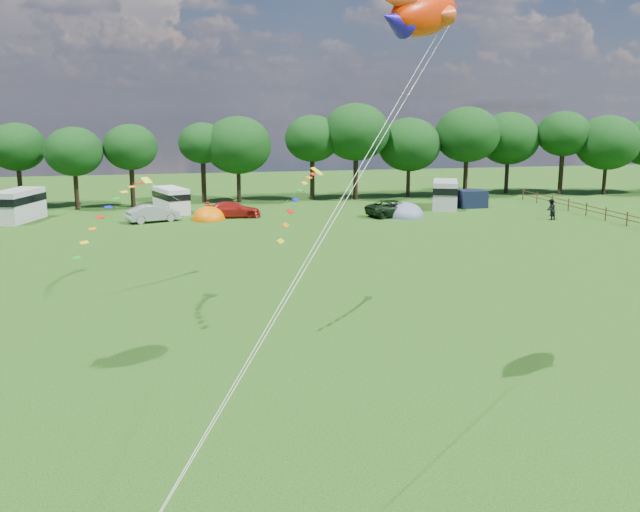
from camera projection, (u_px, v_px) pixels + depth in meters
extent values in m
plane|color=black|center=(376.00, 436.00, 21.81)|extent=(180.00, 180.00, 0.00)
cylinder|color=black|center=(20.00, 188.00, 71.02)|extent=(0.47, 0.47, 3.90)
ellipsoid|color=black|center=(17.00, 147.00, 70.19)|extent=(5.58, 5.58, 4.74)
cylinder|color=black|center=(77.00, 191.00, 69.34)|extent=(0.44, 0.44, 3.56)
ellipsoid|color=black|center=(74.00, 151.00, 68.54)|extent=(5.56, 5.56, 4.73)
cylinder|color=black|center=(132.00, 187.00, 71.32)|extent=(0.47, 0.47, 3.95)
ellipsoid|color=black|center=(130.00, 147.00, 70.51)|extent=(5.33, 5.33, 4.53)
cylinder|color=black|center=(204.00, 182.00, 74.51)|extent=(0.50, 0.50, 4.33)
ellipsoid|color=black|center=(202.00, 143.00, 73.68)|extent=(4.95, 4.95, 4.21)
cylinder|color=black|center=(239.00, 186.00, 74.93)|extent=(0.43, 0.43, 3.31)
ellipsoid|color=black|center=(238.00, 145.00, 74.05)|extent=(7.03, 7.03, 5.98)
cylinder|color=black|center=(312.00, 179.00, 76.72)|extent=(0.50, 0.50, 4.36)
ellipsoid|color=black|center=(312.00, 138.00, 75.82)|extent=(5.84, 5.84, 4.97)
cylinder|color=black|center=(356.00, 178.00, 76.83)|extent=(0.51, 0.51, 4.55)
ellipsoid|color=black|center=(356.00, 132.00, 75.81)|extent=(7.15, 7.15, 6.08)
cylinder|color=black|center=(408.00, 183.00, 78.95)|extent=(0.42, 0.42, 3.21)
ellipsoid|color=black|center=(409.00, 145.00, 78.09)|extent=(6.90, 6.90, 5.86)
cylinder|color=black|center=(465.00, 178.00, 79.58)|extent=(0.48, 0.48, 4.17)
ellipsoid|color=black|center=(467.00, 134.00, 78.60)|extent=(7.16, 7.16, 6.09)
cylinder|color=black|center=(507.00, 177.00, 82.73)|extent=(0.45, 0.45, 3.66)
ellipsoid|color=black|center=(509.00, 138.00, 81.81)|extent=(7.05, 7.05, 5.99)
cylinder|color=black|center=(561.00, 174.00, 81.37)|extent=(0.52, 0.52, 4.65)
ellipsoid|color=black|center=(564.00, 134.00, 80.43)|extent=(5.96, 5.96, 5.06)
cylinder|color=black|center=(604.00, 181.00, 81.25)|extent=(0.42, 0.42, 3.19)
ellipsoid|color=black|center=(607.00, 143.00, 80.36)|extent=(7.23, 7.23, 6.14)
cylinder|color=#472D19|center=(627.00, 219.00, 59.95)|extent=(0.12, 0.12, 1.20)
cylinder|color=#472D19|center=(639.00, 218.00, 58.45)|extent=(0.08, 3.00, 0.08)
cylinder|color=#472D19|center=(638.00, 222.00, 58.53)|extent=(0.08, 3.00, 0.08)
cylinder|color=#472D19|center=(606.00, 214.00, 62.82)|extent=(0.12, 0.12, 1.20)
cylinder|color=#472D19|center=(616.00, 212.00, 61.31)|extent=(0.08, 3.00, 0.08)
cylinder|color=#472D19|center=(616.00, 217.00, 61.40)|extent=(0.08, 3.00, 0.08)
cylinder|color=#472D19|center=(586.00, 209.00, 65.69)|extent=(0.12, 0.12, 1.20)
cylinder|color=#472D19|center=(596.00, 208.00, 64.18)|extent=(0.08, 3.00, 0.08)
cylinder|color=#472D19|center=(596.00, 212.00, 64.26)|extent=(0.08, 3.00, 0.08)
cylinder|color=#472D19|center=(568.00, 205.00, 68.55)|extent=(0.12, 0.12, 1.20)
cylinder|color=#472D19|center=(577.00, 203.00, 67.05)|extent=(0.08, 3.00, 0.08)
cylinder|color=#472D19|center=(577.00, 208.00, 67.13)|extent=(0.08, 3.00, 0.08)
cylinder|color=#472D19|center=(552.00, 201.00, 71.42)|extent=(0.12, 0.12, 1.20)
cylinder|color=#472D19|center=(560.00, 199.00, 69.91)|extent=(0.08, 3.00, 0.08)
cylinder|color=#472D19|center=(560.00, 203.00, 70.00)|extent=(0.08, 3.00, 0.08)
cylinder|color=#472D19|center=(537.00, 197.00, 74.29)|extent=(0.12, 0.12, 1.20)
cylinder|color=#472D19|center=(545.00, 196.00, 72.78)|extent=(0.08, 3.00, 0.08)
cylinder|color=#472D19|center=(544.00, 200.00, 72.86)|extent=(0.08, 3.00, 0.08)
cylinder|color=#472D19|center=(523.00, 194.00, 77.15)|extent=(0.12, 0.12, 1.20)
cylinder|color=#472D19|center=(530.00, 192.00, 75.65)|extent=(0.08, 3.00, 0.08)
cylinder|color=#472D19|center=(530.00, 196.00, 75.73)|extent=(0.08, 3.00, 0.08)
imported|color=#979AA0|center=(153.00, 213.00, 62.06)|extent=(4.55, 2.91, 1.51)
imported|color=#A51B13|center=(233.00, 210.00, 64.67)|extent=(4.94, 2.46, 1.43)
imported|color=black|center=(395.00, 208.00, 65.26)|extent=(5.85, 3.55, 1.49)
cube|color=#BCBCBF|center=(18.00, 205.00, 62.45)|extent=(4.02, 5.99, 2.76)
cube|color=black|center=(18.00, 199.00, 62.33)|extent=(4.10, 6.11, 0.65)
cylinder|color=black|center=(9.00, 220.00, 60.96)|extent=(0.83, 0.52, 0.78)
cylinder|color=black|center=(29.00, 214.00, 64.34)|extent=(0.83, 0.52, 0.78)
cube|color=white|center=(171.00, 200.00, 67.27)|extent=(3.47, 5.19, 2.40)
cube|color=black|center=(171.00, 195.00, 67.17)|extent=(3.54, 5.30, 0.57)
cylinder|color=black|center=(177.00, 211.00, 66.18)|extent=(0.72, 0.45, 0.67)
cylinder|color=black|center=(166.00, 207.00, 68.71)|extent=(0.72, 0.45, 0.67)
cube|color=#B2B1B4|center=(445.00, 194.00, 70.48)|extent=(4.18, 5.91, 2.72)
cube|color=black|center=(445.00, 189.00, 70.37)|extent=(4.27, 6.02, 0.64)
cylinder|color=black|center=(445.00, 207.00, 69.03)|extent=(0.81, 0.55, 0.76)
cylinder|color=black|center=(445.00, 202.00, 72.34)|extent=(0.81, 0.55, 0.76)
ellipsoid|color=#E16300|center=(209.00, 220.00, 63.43)|extent=(2.88, 3.31, 2.37)
cylinder|color=#E16300|center=(209.00, 219.00, 63.43)|extent=(3.03, 3.03, 0.08)
ellipsoid|color=slate|center=(405.00, 217.00, 65.17)|extent=(3.36, 3.87, 2.63)
cylinder|color=slate|center=(405.00, 216.00, 65.17)|extent=(3.53, 3.53, 0.08)
cube|color=black|center=(471.00, 199.00, 71.12)|extent=(2.78, 2.28, 1.71)
ellipsoid|color=red|center=(424.00, 14.00, 22.06)|extent=(3.51, 2.95, 1.96)
ellipsoid|color=#F4BC00|center=(423.00, 19.00, 22.09)|extent=(2.19, 1.83, 1.07)
cone|color=#200CBC|center=(394.00, 20.00, 21.07)|extent=(1.48, 1.38, 1.03)
sphere|color=white|center=(436.00, 12.00, 23.09)|extent=(0.33, 0.33, 0.33)
sphere|color=black|center=(436.00, 13.00, 23.19)|extent=(0.16, 0.16, 0.16)
cube|color=#F0FF27|center=(147.00, 180.00, 40.75)|extent=(0.70, 0.70, 0.33)
cube|color=red|center=(139.00, 183.00, 40.25)|extent=(0.49, 0.48, 0.09)
cube|color=orange|center=(132.00, 187.00, 39.77)|extent=(0.49, 0.48, 0.10)
cube|color=yellow|center=(124.00, 192.00, 39.30)|extent=(0.48, 0.48, 0.11)
cube|color=#198C1E|center=(116.00, 199.00, 38.85)|extent=(0.48, 0.48, 0.12)
cube|color=#0C1EB2|center=(108.00, 207.00, 38.41)|extent=(0.48, 0.48, 0.13)
cube|color=red|center=(100.00, 217.00, 37.99)|extent=(0.48, 0.47, 0.14)
cube|color=orange|center=(92.00, 229.00, 37.59)|extent=(0.47, 0.47, 0.14)
cube|color=yellow|center=(84.00, 242.00, 37.20)|extent=(0.47, 0.46, 0.15)
cube|color=#198C1E|center=(76.00, 258.00, 36.84)|extent=(0.46, 0.46, 0.16)
cube|color=#FFF413|center=(317.00, 171.00, 34.40)|extent=(0.74, 0.78, 0.37)
cube|color=red|center=(313.00, 174.00, 33.84)|extent=(0.46, 0.60, 0.11)
cube|color=orange|center=(309.00, 178.00, 33.28)|extent=(0.46, 0.60, 0.12)
cube|color=yellow|center=(304.00, 183.00, 32.73)|extent=(0.45, 0.59, 0.13)
cube|color=#198C1E|center=(300.00, 190.00, 32.21)|extent=(0.45, 0.59, 0.14)
cube|color=#0C1EB2|center=(295.00, 200.00, 31.70)|extent=(0.45, 0.59, 0.14)
cube|color=red|center=(291.00, 211.00, 31.20)|extent=(0.44, 0.59, 0.15)
cube|color=orange|center=(286.00, 225.00, 30.73)|extent=(0.44, 0.58, 0.16)
cube|color=yellow|center=(281.00, 241.00, 30.27)|extent=(0.43, 0.58, 0.17)
imported|color=black|center=(551.00, 210.00, 63.13)|extent=(1.05, 0.87, 1.87)
imported|color=black|center=(551.00, 207.00, 65.52)|extent=(1.12, 0.82, 1.57)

